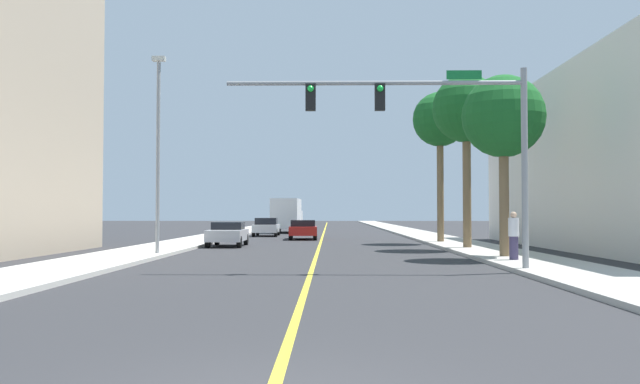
{
  "coord_description": "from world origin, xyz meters",
  "views": [
    {
      "loc": [
        0.6,
        -6.17,
        1.87
      ],
      "look_at": [
        0.09,
        25.77,
        2.9
      ],
      "focal_mm": 35.96,
      "sensor_mm": 36.0,
      "label": 1
    }
  ],
  "objects_px": {
    "traffic_signal_mast": "(433,122)",
    "pedestrian": "(514,236)",
    "palm_far": "(440,121)",
    "delivery_truck": "(287,215)",
    "palm_near": "(503,118)",
    "street_lamp": "(158,144)",
    "palm_mid": "(466,111)",
    "car_silver": "(228,234)",
    "car_red": "(303,229)",
    "car_white": "(266,227)"
  },
  "relations": [
    {
      "from": "street_lamp",
      "to": "palm_far",
      "type": "height_order",
      "value": "palm_far"
    },
    {
      "from": "traffic_signal_mast",
      "to": "car_silver",
      "type": "bearing_deg",
      "value": 120.04
    },
    {
      "from": "traffic_signal_mast",
      "to": "car_red",
      "type": "distance_m",
      "value": 25.51
    },
    {
      "from": "palm_far",
      "to": "car_silver",
      "type": "distance_m",
      "value": 14.28
    },
    {
      "from": "car_red",
      "to": "car_silver",
      "type": "bearing_deg",
      "value": -114.26
    },
    {
      "from": "palm_far",
      "to": "car_red",
      "type": "distance_m",
      "value": 12.49
    },
    {
      "from": "car_red",
      "to": "pedestrian",
      "type": "xyz_separation_m",
      "value": [
        8.62,
        -21.16,
        0.3
      ]
    },
    {
      "from": "traffic_signal_mast",
      "to": "car_red",
      "type": "bearing_deg",
      "value": 101.73
    },
    {
      "from": "car_white",
      "to": "pedestrian",
      "type": "xyz_separation_m",
      "value": [
        11.79,
        -27.32,
        0.29
      ]
    },
    {
      "from": "palm_mid",
      "to": "pedestrian",
      "type": "relative_size",
      "value": 4.91
    },
    {
      "from": "traffic_signal_mast",
      "to": "pedestrian",
      "type": "xyz_separation_m",
      "value": [
        3.49,
        3.5,
        -3.69
      ]
    },
    {
      "from": "palm_near",
      "to": "traffic_signal_mast",
      "type": "bearing_deg",
      "value": -123.99
    },
    {
      "from": "car_silver",
      "to": "street_lamp",
      "type": "bearing_deg",
      "value": 77.33
    },
    {
      "from": "palm_near",
      "to": "street_lamp",
      "type": "bearing_deg",
      "value": 173.04
    },
    {
      "from": "car_silver",
      "to": "car_white",
      "type": "height_order",
      "value": "car_white"
    },
    {
      "from": "street_lamp",
      "to": "car_white",
      "type": "relative_size",
      "value": 1.88
    },
    {
      "from": "palm_near",
      "to": "palm_mid",
      "type": "bearing_deg",
      "value": 90.78
    },
    {
      "from": "palm_mid",
      "to": "palm_near",
      "type": "bearing_deg",
      "value": -89.22
    },
    {
      "from": "street_lamp",
      "to": "car_white",
      "type": "distance_m",
      "value": 24.07
    },
    {
      "from": "car_red",
      "to": "palm_far",
      "type": "bearing_deg",
      "value": -38.67
    },
    {
      "from": "palm_far",
      "to": "delivery_truck",
      "type": "height_order",
      "value": "palm_far"
    },
    {
      "from": "car_silver",
      "to": "traffic_signal_mast",
      "type": "bearing_deg",
      "value": 119.2
    },
    {
      "from": "street_lamp",
      "to": "car_white",
      "type": "bearing_deg",
      "value": 84.44
    },
    {
      "from": "delivery_truck",
      "to": "car_silver",
      "type": "bearing_deg",
      "value": -92.64
    },
    {
      "from": "street_lamp",
      "to": "palm_far",
      "type": "xyz_separation_m",
      "value": [
        13.98,
        11.17,
        2.56
      ]
    },
    {
      "from": "pedestrian",
      "to": "traffic_signal_mast",
      "type": "bearing_deg",
      "value": 70.71
    },
    {
      "from": "traffic_signal_mast",
      "to": "delivery_truck",
      "type": "height_order",
      "value": "traffic_signal_mast"
    },
    {
      "from": "palm_mid",
      "to": "car_silver",
      "type": "bearing_deg",
      "value": 164.59
    },
    {
      "from": "palm_near",
      "to": "car_silver",
      "type": "xyz_separation_m",
      "value": [
        -12.57,
        9.9,
        -4.93
      ]
    },
    {
      "from": "palm_far",
      "to": "car_white",
      "type": "xyz_separation_m",
      "value": [
        -11.68,
        12.44,
        -6.62
      ]
    },
    {
      "from": "palm_near",
      "to": "palm_far",
      "type": "relative_size",
      "value": 0.8
    },
    {
      "from": "palm_near",
      "to": "car_white",
      "type": "distance_m",
      "value": 28.47
    },
    {
      "from": "palm_near",
      "to": "pedestrian",
      "type": "relative_size",
      "value": 4.11
    },
    {
      "from": "palm_far",
      "to": "palm_mid",
      "type": "bearing_deg",
      "value": -88.11
    },
    {
      "from": "palm_near",
      "to": "car_red",
      "type": "height_order",
      "value": "palm_near"
    },
    {
      "from": "palm_near",
      "to": "car_silver",
      "type": "relative_size",
      "value": 1.71
    },
    {
      "from": "palm_mid",
      "to": "car_white",
      "type": "height_order",
      "value": "palm_mid"
    },
    {
      "from": "traffic_signal_mast",
      "to": "palm_near",
      "type": "xyz_separation_m",
      "value": [
        3.69,
        5.47,
        0.93
      ]
    },
    {
      "from": "traffic_signal_mast",
      "to": "street_lamp",
      "type": "height_order",
      "value": "street_lamp"
    },
    {
      "from": "car_red",
      "to": "car_white",
      "type": "bearing_deg",
      "value": 115.06
    },
    {
      "from": "traffic_signal_mast",
      "to": "delivery_truck",
      "type": "xyz_separation_m",
      "value": [
        -7.23,
        39.36,
        -3.05
      ]
    },
    {
      "from": "car_red",
      "to": "pedestrian",
      "type": "height_order",
      "value": "pedestrian"
    },
    {
      "from": "traffic_signal_mast",
      "to": "street_lamp",
      "type": "distance_m",
      "value": 12.82
    },
    {
      "from": "traffic_signal_mast",
      "to": "palm_far",
      "type": "xyz_separation_m",
      "value": [
        3.39,
        18.38,
        2.64
      ]
    },
    {
      "from": "traffic_signal_mast",
      "to": "palm_mid",
      "type": "relative_size",
      "value": 1.1
    },
    {
      "from": "car_red",
      "to": "palm_mid",
      "type": "bearing_deg",
      "value": -57.83
    },
    {
      "from": "pedestrian",
      "to": "car_white",
      "type": "bearing_deg",
      "value": -41.02
    },
    {
      "from": "palm_mid",
      "to": "car_silver",
      "type": "height_order",
      "value": "palm_mid"
    },
    {
      "from": "palm_near",
      "to": "palm_mid",
      "type": "distance_m",
      "value": 6.59
    },
    {
      "from": "palm_near",
      "to": "palm_far",
      "type": "xyz_separation_m",
      "value": [
        -0.3,
        12.91,
        1.72
      ]
    }
  ]
}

